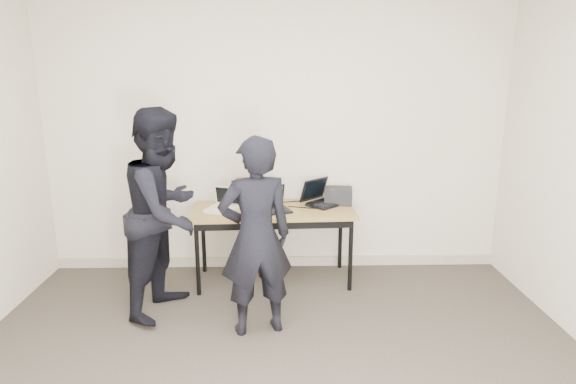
{
  "coord_description": "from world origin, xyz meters",
  "views": [
    {
      "loc": [
        0.0,
        -2.44,
        1.97
      ],
      "look_at": [
        0.1,
        1.6,
        0.95
      ],
      "focal_mm": 30.0,
      "sensor_mm": 36.0,
      "label": 1
    }
  ],
  "objects_px": {
    "desk": "(273,215)",
    "laptop_right": "(321,199)",
    "person_typist": "(256,237)",
    "laptop_beige": "(223,206)",
    "leather_satchel": "(255,190)",
    "equipment_box": "(338,196)",
    "laptop_center": "(272,205)",
    "person_observer": "(165,212)"
  },
  "relations": [
    {
      "from": "laptop_center",
      "to": "equipment_box",
      "type": "relative_size",
      "value": 1.4
    },
    {
      "from": "laptop_center",
      "to": "person_observer",
      "type": "relative_size",
      "value": 0.22
    },
    {
      "from": "laptop_beige",
      "to": "leather_satchel",
      "type": "distance_m",
      "value": 0.39
    },
    {
      "from": "laptop_right",
      "to": "leather_satchel",
      "type": "xyz_separation_m",
      "value": [
        -0.64,
        0.06,
        0.07
      ]
    },
    {
      "from": "desk",
      "to": "laptop_beige",
      "type": "bearing_deg",
      "value": -178.82
    },
    {
      "from": "person_typist",
      "to": "laptop_right",
      "type": "bearing_deg",
      "value": -133.56
    },
    {
      "from": "desk",
      "to": "equipment_box",
      "type": "height_order",
      "value": "equipment_box"
    },
    {
      "from": "equipment_box",
      "to": "person_typist",
      "type": "xyz_separation_m",
      "value": [
        -0.76,
        -1.1,
        -0.03
      ]
    },
    {
      "from": "person_observer",
      "to": "laptop_center",
      "type": "bearing_deg",
      "value": -42.97
    },
    {
      "from": "laptop_right",
      "to": "equipment_box",
      "type": "distance_m",
      "value": 0.17
    },
    {
      "from": "desk",
      "to": "person_typist",
      "type": "height_order",
      "value": "person_typist"
    },
    {
      "from": "laptop_center",
      "to": "person_observer",
      "type": "distance_m",
      "value": 1.0
    },
    {
      "from": "desk",
      "to": "laptop_beige",
      "type": "distance_m",
      "value": 0.47
    },
    {
      "from": "leather_satchel",
      "to": "equipment_box",
      "type": "bearing_deg",
      "value": -8.31
    },
    {
      "from": "laptop_center",
      "to": "leather_satchel",
      "type": "relative_size",
      "value": 0.98
    },
    {
      "from": "laptop_center",
      "to": "leather_satchel",
      "type": "distance_m",
      "value": 0.33
    },
    {
      "from": "leather_satchel",
      "to": "person_observer",
      "type": "distance_m",
      "value": 1.03
    },
    {
      "from": "equipment_box",
      "to": "laptop_right",
      "type": "bearing_deg",
      "value": -171.86
    },
    {
      "from": "desk",
      "to": "person_observer",
      "type": "xyz_separation_m",
      "value": [
        -0.88,
        -0.53,
        0.19
      ]
    },
    {
      "from": "desk",
      "to": "laptop_right",
      "type": "bearing_deg",
      "value": 17.31
    },
    {
      "from": "laptop_beige",
      "to": "person_typist",
      "type": "relative_size",
      "value": 0.22
    },
    {
      "from": "laptop_beige",
      "to": "person_observer",
      "type": "distance_m",
      "value": 0.66
    },
    {
      "from": "leather_satchel",
      "to": "person_observer",
      "type": "bearing_deg",
      "value": -138.89
    },
    {
      "from": "laptop_right",
      "to": "equipment_box",
      "type": "height_order",
      "value": "laptop_right"
    },
    {
      "from": "laptop_center",
      "to": "person_typist",
      "type": "xyz_separation_m",
      "value": [
        -0.12,
        -0.87,
        -0.01
      ]
    },
    {
      "from": "equipment_box",
      "to": "person_typist",
      "type": "bearing_deg",
      "value": -124.5
    },
    {
      "from": "laptop_center",
      "to": "person_typist",
      "type": "distance_m",
      "value": 0.87
    },
    {
      "from": "laptop_right",
      "to": "person_observer",
      "type": "relative_size",
      "value": 0.27
    },
    {
      "from": "laptop_beige",
      "to": "person_observer",
      "type": "bearing_deg",
      "value": -109.18
    },
    {
      "from": "laptop_right",
      "to": "person_observer",
      "type": "xyz_separation_m",
      "value": [
        -1.35,
        -0.69,
        0.08
      ]
    },
    {
      "from": "laptop_beige",
      "to": "person_observer",
      "type": "xyz_separation_m",
      "value": [
        -0.42,
        -0.49,
        0.09
      ]
    },
    {
      "from": "desk",
      "to": "equipment_box",
      "type": "relative_size",
      "value": 5.81
    },
    {
      "from": "person_typist",
      "to": "laptop_center",
      "type": "bearing_deg",
      "value": -112.4
    },
    {
      "from": "desk",
      "to": "leather_satchel",
      "type": "xyz_separation_m",
      "value": [
        -0.18,
        0.23,
        0.19
      ]
    },
    {
      "from": "equipment_box",
      "to": "laptop_center",
      "type": "bearing_deg",
      "value": -159.97
    },
    {
      "from": "laptop_right",
      "to": "desk",
      "type": "bearing_deg",
      "value": 156.69
    },
    {
      "from": "laptop_center",
      "to": "leather_satchel",
      "type": "bearing_deg",
      "value": 103.16
    },
    {
      "from": "laptop_beige",
      "to": "laptop_center",
      "type": "relative_size",
      "value": 0.92
    },
    {
      "from": "laptop_right",
      "to": "person_typist",
      "type": "height_order",
      "value": "person_typist"
    },
    {
      "from": "leather_satchel",
      "to": "equipment_box",
      "type": "height_order",
      "value": "leather_satchel"
    },
    {
      "from": "leather_satchel",
      "to": "laptop_beige",
      "type": "bearing_deg",
      "value": -143.41
    },
    {
      "from": "leather_satchel",
      "to": "equipment_box",
      "type": "xyz_separation_m",
      "value": [
        0.81,
        -0.04,
        -0.05
      ]
    }
  ]
}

